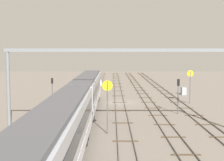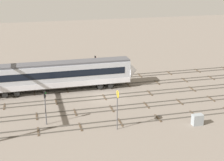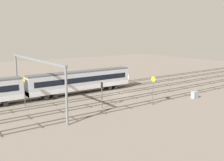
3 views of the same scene
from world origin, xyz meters
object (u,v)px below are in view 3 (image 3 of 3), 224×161
(speed_sign_near_foreground, at_px, (153,86))
(signal_light_trackside_departure, at_px, (102,92))
(overhead_gantry, at_px, (36,69))
(speed_sign_mid_trackside, at_px, (24,87))
(relay_cabinet, at_px, (195,95))
(signal_light_trackside_approach, at_px, (95,75))

(speed_sign_near_foreground, height_order, signal_light_trackside_departure, speed_sign_near_foreground)
(overhead_gantry, xyz_separation_m, speed_sign_near_foreground, (17.37, -11.56, -3.30))
(overhead_gantry, distance_m, speed_sign_near_foreground, 21.12)
(speed_sign_near_foreground, distance_m, signal_light_trackside_departure, 9.44)
(speed_sign_mid_trackside, bearing_deg, relay_cabinet, -25.64)
(speed_sign_mid_trackside, distance_m, relay_cabinet, 33.05)
(signal_light_trackside_approach, relative_size, relay_cabinet, 2.70)
(speed_sign_mid_trackside, xyz_separation_m, relay_cabinet, (29.69, -14.25, -2.88))
(overhead_gantry, xyz_separation_m, relay_cabinet, (27.93, -12.87, -6.07))
(overhead_gantry, height_order, signal_light_trackside_approach, overhead_gantry)
(signal_light_trackside_departure, distance_m, relay_cabinet, 20.01)
(speed_sign_near_foreground, relative_size, relay_cabinet, 3.65)
(speed_sign_mid_trackside, bearing_deg, speed_sign_near_foreground, -34.07)
(speed_sign_near_foreground, height_order, signal_light_trackside_approach, speed_sign_near_foreground)
(overhead_gantry, height_order, speed_sign_mid_trackside, overhead_gantry)
(speed_sign_near_foreground, bearing_deg, signal_light_trackside_approach, 85.57)
(speed_sign_near_foreground, distance_m, signal_light_trackside_approach, 22.45)
(signal_light_trackside_departure, bearing_deg, speed_sign_mid_trackside, 138.40)
(signal_light_trackside_departure, bearing_deg, relay_cabinet, -14.50)
(overhead_gantry, bearing_deg, speed_sign_near_foreground, -33.65)
(overhead_gantry, height_order, relay_cabinet, overhead_gantry)
(speed_sign_near_foreground, xyz_separation_m, relay_cabinet, (10.56, -1.31, -2.78))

